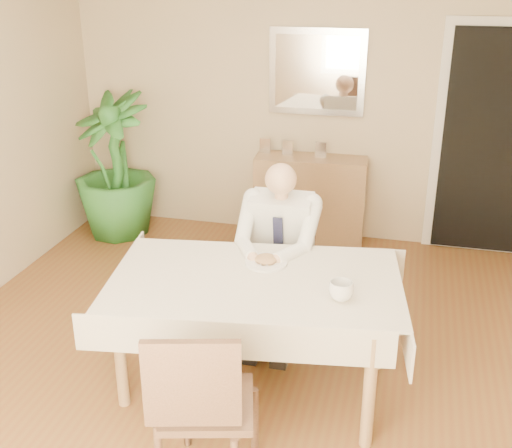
% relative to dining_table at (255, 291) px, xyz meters
% --- Properties ---
extents(room, '(5.00, 5.02, 2.60)m').
position_rel_dining_table_xyz_m(room, '(-0.08, -0.00, 0.63)').
color(room, brown).
rests_on(room, ground).
extents(doorway, '(0.96, 0.07, 2.10)m').
position_rel_dining_table_xyz_m(doorway, '(1.47, 2.46, 0.33)').
color(doorway, silver).
rests_on(doorway, ground).
extents(mirror, '(0.86, 0.04, 0.76)m').
position_rel_dining_table_xyz_m(mirror, '(-0.06, 2.47, 0.88)').
color(mirror, silver).
rests_on(mirror, room).
extents(dining_table, '(1.86, 1.26, 0.75)m').
position_rel_dining_table_xyz_m(dining_table, '(0.00, 0.00, 0.00)').
color(dining_table, '#8F6947').
rests_on(dining_table, ground).
extents(chair_far, '(0.44, 0.44, 0.85)m').
position_rel_dining_table_xyz_m(chair_far, '(0.00, 0.88, -0.20)').
color(chair_far, '#482F20').
rests_on(chair_far, ground).
extents(chair_near, '(0.54, 0.55, 0.95)m').
position_rel_dining_table_xyz_m(chair_near, '(-0.04, -0.88, -0.13)').
color(chair_near, '#482F20').
rests_on(chair_near, ground).
extents(seated_man, '(0.48, 0.72, 1.24)m').
position_rel_dining_table_xyz_m(seated_man, '(-0.00, 0.59, 0.02)').
color(seated_man, white).
rests_on(seated_man, ground).
extents(plate, '(0.26, 0.26, 0.02)m').
position_rel_dining_table_xyz_m(plate, '(0.02, 0.21, 0.09)').
color(plate, white).
rests_on(plate, dining_table).
extents(food, '(0.14, 0.14, 0.06)m').
position_rel_dining_table_xyz_m(food, '(0.02, 0.21, 0.11)').
color(food, brown).
rests_on(food, dining_table).
extents(knife, '(0.01, 0.13, 0.01)m').
position_rel_dining_table_xyz_m(knife, '(0.06, 0.15, 0.11)').
color(knife, silver).
rests_on(knife, dining_table).
extents(fork, '(0.01, 0.13, 0.01)m').
position_rel_dining_table_xyz_m(fork, '(-0.02, 0.15, 0.11)').
color(fork, silver).
rests_on(fork, dining_table).
extents(coffee_mug, '(0.16, 0.16, 0.11)m').
position_rel_dining_table_xyz_m(coffee_mug, '(0.52, -0.13, 0.14)').
color(coffee_mug, white).
rests_on(coffee_mug, dining_table).
extents(sideboard, '(1.03, 0.40, 0.81)m').
position_rel_dining_table_xyz_m(sideboard, '(-0.06, 2.32, -0.26)').
color(sideboard, '#8F6947').
rests_on(sideboard, ground).
extents(photo_frame_left, '(0.10, 0.02, 0.14)m').
position_rel_dining_table_xyz_m(photo_frame_left, '(-0.50, 2.35, 0.21)').
color(photo_frame_left, silver).
rests_on(photo_frame_left, sideboard).
extents(photo_frame_center, '(0.10, 0.02, 0.14)m').
position_rel_dining_table_xyz_m(photo_frame_center, '(-0.29, 2.34, 0.21)').
color(photo_frame_center, silver).
rests_on(photo_frame_center, sideboard).
extents(photo_frame_right, '(0.10, 0.02, 0.14)m').
position_rel_dining_table_xyz_m(photo_frame_right, '(0.02, 2.35, 0.21)').
color(photo_frame_right, silver).
rests_on(photo_frame_right, sideboard).
extents(potted_palm, '(1.01, 1.01, 1.37)m').
position_rel_dining_table_xyz_m(potted_palm, '(-1.88, 2.02, 0.02)').
color(potted_palm, '#225B20').
rests_on(potted_palm, ground).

